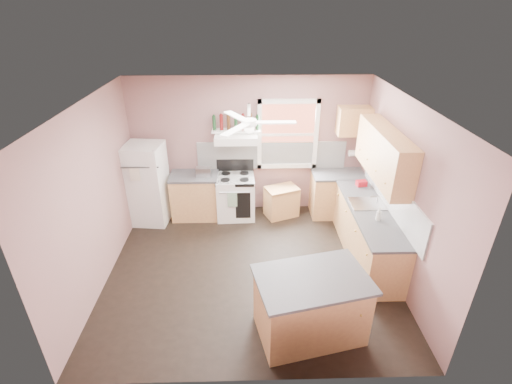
{
  "coord_description": "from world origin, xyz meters",
  "views": [
    {
      "loc": [
        -0.03,
        -4.77,
        3.92
      ],
      "look_at": [
        0.1,
        0.3,
        1.25
      ],
      "focal_mm": 26.0,
      "sensor_mm": 36.0,
      "label": 1
    }
  ],
  "objects_px": {
    "toaster": "(203,172)",
    "stove": "(236,196)",
    "refrigerator": "(148,184)",
    "cart": "(281,202)",
    "island": "(310,307)"
  },
  "relations": [
    {
      "from": "toaster",
      "to": "cart",
      "type": "relative_size",
      "value": 0.45
    },
    {
      "from": "cart",
      "to": "island",
      "type": "distance_m",
      "value": 2.97
    },
    {
      "from": "stove",
      "to": "cart",
      "type": "height_order",
      "value": "stove"
    },
    {
      "from": "refrigerator",
      "to": "cart",
      "type": "height_order",
      "value": "refrigerator"
    },
    {
      "from": "toaster",
      "to": "stove",
      "type": "distance_m",
      "value": 0.82
    },
    {
      "from": "toaster",
      "to": "stove",
      "type": "xyz_separation_m",
      "value": [
        0.59,
        0.04,
        -0.56
      ]
    },
    {
      "from": "toaster",
      "to": "cart",
      "type": "bearing_deg",
      "value": -1.49
    },
    {
      "from": "refrigerator",
      "to": "stove",
      "type": "bearing_deg",
      "value": 10.29
    },
    {
      "from": "cart",
      "to": "refrigerator",
      "type": "bearing_deg",
      "value": 161.17
    },
    {
      "from": "refrigerator",
      "to": "island",
      "type": "bearing_deg",
      "value": -40.99
    },
    {
      "from": "toaster",
      "to": "stove",
      "type": "bearing_deg",
      "value": 1.03
    },
    {
      "from": "refrigerator",
      "to": "stove",
      "type": "relative_size",
      "value": 1.83
    },
    {
      "from": "refrigerator",
      "to": "toaster",
      "type": "height_order",
      "value": "refrigerator"
    },
    {
      "from": "refrigerator",
      "to": "toaster",
      "type": "relative_size",
      "value": 5.62
    },
    {
      "from": "refrigerator",
      "to": "stove",
      "type": "height_order",
      "value": "refrigerator"
    }
  ]
}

